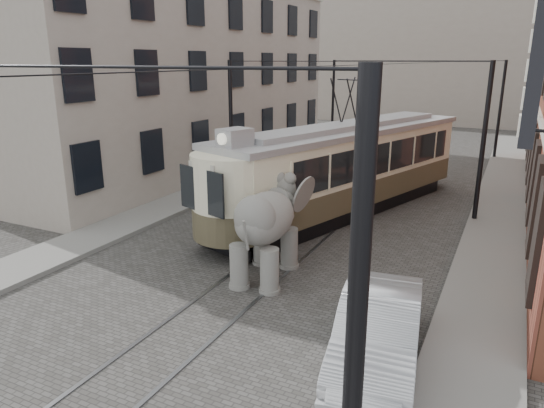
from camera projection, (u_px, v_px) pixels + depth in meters
The scene contains 10 objects.
ground at pixel (287, 252), 16.11m from camera, with size 120.00×120.00×0.00m, color #474542.
tram_rails at pixel (287, 251), 16.11m from camera, with size 1.54×80.00×0.02m, color slate, non-canonical shape.
sidewalk_right at pixel (485, 285), 13.55m from camera, with size 2.00×60.00×0.15m, color slate.
sidewalk_left at pixel (132, 222), 18.85m from camera, with size 2.00×60.00×0.15m, color slate.
stucco_building at pixel (184, 78), 27.98m from camera, with size 7.00×24.00×10.00m, color gray.
distant_block at pixel (457, 49), 48.58m from camera, with size 28.00×10.00×14.00m, color gray.
catenary at pixel (335, 138), 19.66m from camera, with size 11.00×30.20×6.00m, color black, non-canonical shape.
tram at pixel (348, 148), 19.56m from camera, with size 2.77×13.42×5.33m, color beige, non-canonical shape.
elephant at pixel (265, 232), 13.87m from camera, with size 2.48×4.49×2.75m, color slate, non-canonical shape.
parked_car at pixel (378, 332), 9.97m from camera, with size 1.59×4.51×1.49m, color #A9A9AD.
Camera 1 is at (6.22, -13.69, 6.02)m, focal length 32.66 mm.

